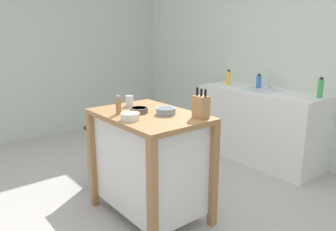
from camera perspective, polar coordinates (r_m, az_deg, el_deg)
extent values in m
plane|color=#ADA8A0|center=(2.92, -3.33, -17.99)|extent=(6.93, 6.93, 0.00)
cube|color=silver|center=(4.20, 22.69, 9.72)|extent=(5.93, 0.10, 2.60)
cube|color=beige|center=(5.47, -14.84, 11.18)|extent=(0.10, 2.86, 2.60)
cube|color=#9E7042|center=(2.68, -3.33, -0.04)|extent=(0.97, 0.66, 0.04)
cube|color=silver|center=(2.81, -3.21, -8.11)|extent=(0.87, 0.56, 0.77)
cube|color=#9E7042|center=(3.05, -12.89, -7.62)|extent=(0.06, 0.06, 0.87)
cube|color=#9E7042|center=(2.34, -2.71, -14.34)|extent=(0.06, 0.06, 0.87)
cube|color=#9E7042|center=(3.34, -3.53, -5.34)|extent=(0.06, 0.06, 0.87)
cube|color=#9E7042|center=(2.70, 7.86, -10.36)|extent=(0.06, 0.06, 0.87)
cube|color=#AD7F4C|center=(2.53, 5.72, 1.48)|extent=(0.11, 0.09, 0.17)
cylinder|color=black|center=(2.54, 5.09, 4.20)|extent=(0.02, 0.02, 0.06)
cylinder|color=black|center=(2.51, 5.79, 4.00)|extent=(0.02, 0.02, 0.06)
cylinder|color=black|center=(2.48, 6.50, 3.89)|extent=(0.02, 0.02, 0.06)
cylinder|color=#564C47|center=(2.70, -5.05, 0.93)|extent=(0.15, 0.15, 0.04)
cylinder|color=#342D2A|center=(2.70, -5.06, 1.30)|extent=(0.12, 0.12, 0.01)
cylinder|color=gray|center=(2.64, -0.37, 0.77)|extent=(0.16, 0.16, 0.05)
cylinder|color=#49555B|center=(2.63, -0.37, 1.27)|extent=(0.13, 0.13, 0.01)
cylinder|color=silver|center=(2.49, -6.57, -0.15)|extent=(0.14, 0.14, 0.05)
cylinder|color=gray|center=(2.48, -6.58, 0.37)|extent=(0.12, 0.12, 0.01)
cylinder|color=silver|center=(2.95, -6.69, 2.54)|extent=(0.07, 0.07, 0.09)
cylinder|color=#9E7042|center=(2.67, -8.58, 1.62)|extent=(0.04, 0.04, 0.13)
sphere|color=#99999E|center=(2.66, -8.64, 3.22)|extent=(0.03, 0.03, 0.03)
cube|color=gray|center=(3.44, -10.66, -7.39)|extent=(0.34, 0.26, 0.60)
cube|color=black|center=(3.34, -10.91, -2.36)|extent=(0.36, 0.28, 0.03)
cube|color=silver|center=(4.21, 15.51, -1.59)|extent=(1.52, 0.60, 0.88)
cube|color=silver|center=(4.10, 15.74, 4.08)|extent=(0.44, 0.36, 0.03)
cylinder|color=#B7BCC1|center=(4.22, 17.13, 5.97)|extent=(0.02, 0.02, 0.22)
cylinder|color=blue|center=(4.25, 15.43, 5.66)|extent=(0.06, 0.06, 0.15)
cylinder|color=black|center=(4.24, 15.51, 6.81)|extent=(0.04, 0.04, 0.02)
cylinder|color=green|center=(3.81, 24.87, 4.23)|extent=(0.06, 0.06, 0.19)
cylinder|color=black|center=(3.79, 25.04, 5.85)|extent=(0.03, 0.03, 0.02)
cylinder|color=yellow|center=(4.37, 10.40, 6.36)|extent=(0.06, 0.06, 0.18)
cylinder|color=black|center=(4.36, 10.46, 7.67)|extent=(0.03, 0.03, 0.02)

